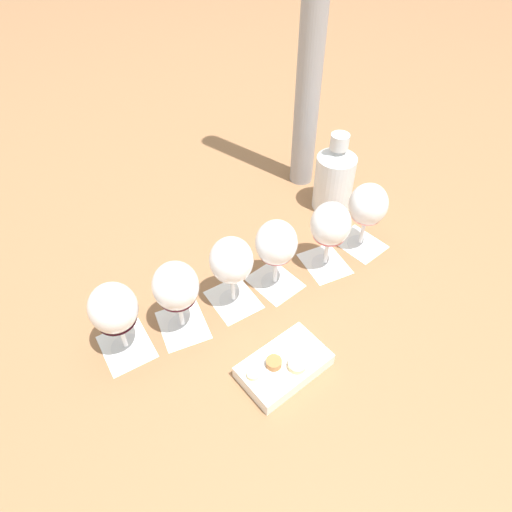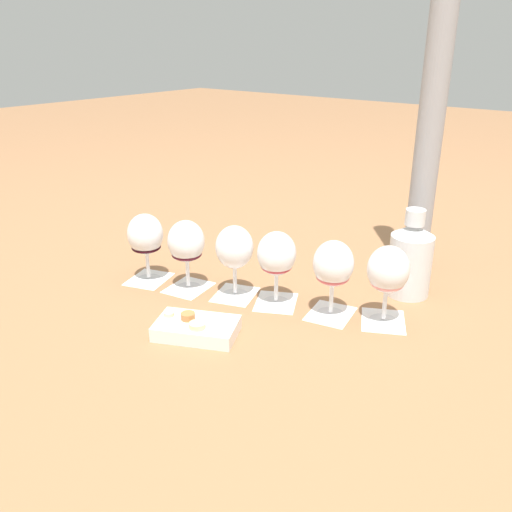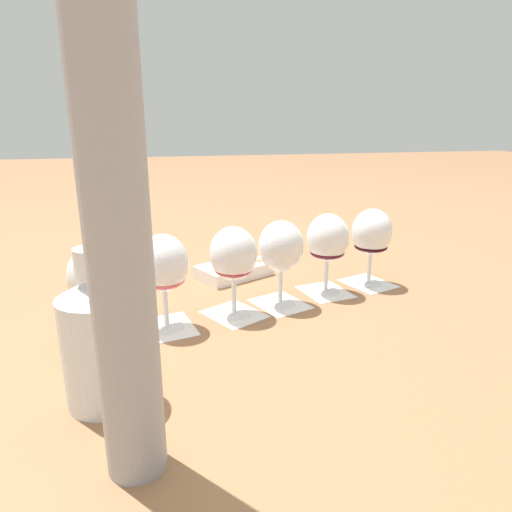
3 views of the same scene
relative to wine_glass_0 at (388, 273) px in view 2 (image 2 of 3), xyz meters
The scene contains 16 objects.
ground_plane 0.32m from the wine_glass_0, 17.28° to the left, with size 8.00×8.00×0.00m, color #936642.
tasting_card_0 0.11m from the wine_glass_0, ahead, with size 0.13×0.14×0.00m.
tasting_card_1 0.16m from the wine_glass_0, 22.36° to the left, with size 0.11×0.13×0.00m.
tasting_card_2 0.27m from the wine_glass_0, 17.19° to the left, with size 0.13×0.14×0.00m.
tasting_card_3 0.37m from the wine_glass_0, 16.76° to the left, with size 0.12×0.13×0.00m.
tasting_card_4 0.49m from the wine_glass_0, 17.59° to the left, with size 0.11×0.12×0.00m.
tasting_card_5 0.60m from the wine_glass_0, 16.67° to the left, with size 0.12×0.13×0.00m.
wine_glass_0 is the anchor object (origin of this frame).
wine_glass_1 0.12m from the wine_glass_0, 22.36° to the left, with size 0.09×0.09×0.17m.
wine_glass_2 0.25m from the wine_glass_0, 17.19° to the left, with size 0.09×0.09×0.17m.
wine_glass_3 0.35m from the wine_glass_0, 16.76° to the left, with size 0.09×0.09×0.17m.
wine_glass_4 0.48m from the wine_glass_0, 17.59° to the left, with size 0.09×0.09×0.17m.
wine_glass_5 0.59m from the wine_glass_0, 16.67° to the left, with size 0.09×0.09×0.17m.
ceramic_vase 0.16m from the wine_glass_0, 83.96° to the right, with size 0.10×0.10×0.21m.
snack_dish 0.42m from the wine_glass_0, 46.52° to the left, with size 0.19×0.16×0.04m.
umbrella_pole 0.48m from the wine_glass_0, 78.88° to the right, with size 0.06×0.06×0.98m.
Camera 2 is at (-0.71, 0.90, 0.58)m, focal length 38.00 mm.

